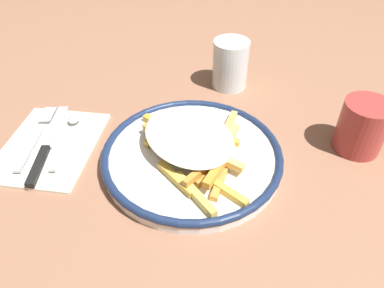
% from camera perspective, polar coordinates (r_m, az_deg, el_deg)
% --- Properties ---
extents(ground_plane, '(2.60, 2.60, 0.00)m').
position_cam_1_polar(ground_plane, '(0.62, 0.00, -2.73)').
color(ground_plane, '#90634A').
extents(plate, '(0.30, 0.30, 0.03)m').
position_cam_1_polar(plate, '(0.61, 0.00, -1.81)').
color(plate, white).
rests_on(plate, ground_plane).
extents(fries_heap, '(0.21, 0.25, 0.04)m').
position_cam_1_polar(fries_heap, '(0.60, 0.22, 0.31)').
color(fries_heap, '#C18A3B').
rests_on(fries_heap, plate).
extents(napkin, '(0.16, 0.21, 0.01)m').
position_cam_1_polar(napkin, '(0.69, -21.14, -0.11)').
color(napkin, silver).
rests_on(napkin, ground_plane).
extents(fork, '(0.03, 0.18, 0.01)m').
position_cam_1_polar(fork, '(0.71, -22.99, 1.14)').
color(fork, silver).
rests_on(fork, napkin).
extents(knife, '(0.05, 0.21, 0.01)m').
position_cam_1_polar(knife, '(0.67, -21.71, -0.68)').
color(knife, black).
rests_on(knife, napkin).
extents(spoon, '(0.03, 0.15, 0.01)m').
position_cam_1_polar(spoon, '(0.70, -18.42, 2.10)').
color(spoon, silver).
rests_on(spoon, napkin).
extents(water_glass, '(0.07, 0.07, 0.10)m').
position_cam_1_polar(water_glass, '(0.79, 5.94, 12.18)').
color(water_glass, silver).
rests_on(water_glass, ground_plane).
extents(coffee_mug, '(0.11, 0.08, 0.09)m').
position_cam_1_polar(coffee_mug, '(0.68, 24.95, 2.45)').
color(coffee_mug, '#A83936').
rests_on(coffee_mug, ground_plane).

